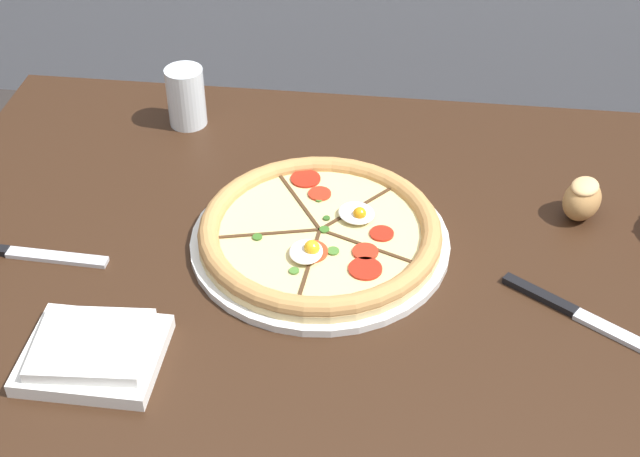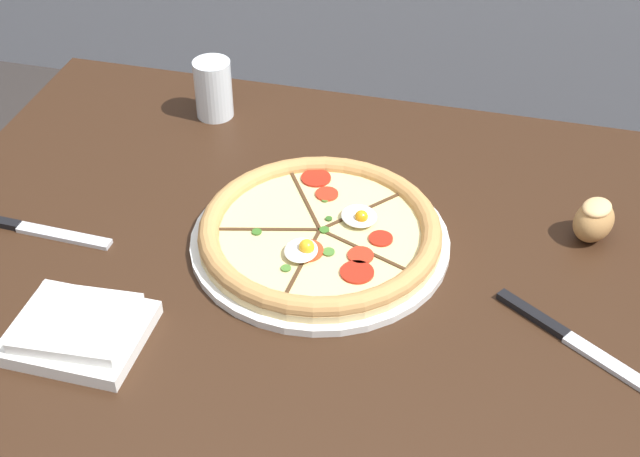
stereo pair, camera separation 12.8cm
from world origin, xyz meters
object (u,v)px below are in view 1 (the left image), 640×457
object	(u,v)px
napkin_folded	(93,351)
knife_spare	(588,319)
pizza	(320,234)
water_glass	(186,100)
bread_piece_near	(582,198)
knife_main	(19,253)
dining_table	(323,302)

from	to	relation	value
napkin_folded	knife_spare	size ratio (longest dim) A/B	0.76
pizza	water_glass	bearing A→B (deg)	131.76
bread_piece_near	knife_main	bearing A→B (deg)	-166.76
dining_table	napkin_folded	xyz separation A→B (m)	(-0.26, -0.25, 0.12)
pizza	knife_spare	bearing A→B (deg)	-17.05
pizza	bread_piece_near	bearing A→B (deg)	16.67
bread_piece_near	knife_main	size ratio (longest dim) A/B	0.35
dining_table	bread_piece_near	size ratio (longest dim) A/B	13.90
dining_table	water_glass	world-z (taller)	water_glass
water_glass	napkin_folded	bearing A→B (deg)	-88.61
napkin_folded	knife_spare	distance (m)	0.64
knife_main	knife_spare	distance (m)	0.80
dining_table	knife_main	xyz separation A→B (m)	(-0.43, -0.07, 0.11)
dining_table	napkin_folded	distance (m)	0.38
knife_spare	water_glass	size ratio (longest dim) A/B	2.17
dining_table	water_glass	distance (m)	0.44
dining_table	knife_main	size ratio (longest dim) A/B	4.80
pizza	dining_table	bearing A→B (deg)	-61.55
bread_piece_near	knife_main	world-z (taller)	bread_piece_near
water_glass	bread_piece_near	bearing A→B (deg)	-16.01
pizza	napkin_folded	distance (m)	0.37
bread_piece_near	water_glass	distance (m)	0.68
dining_table	water_glass	xyz separation A→B (m)	(-0.28, 0.31, 0.15)
bread_piece_near	knife_main	xyz separation A→B (m)	(-0.81, -0.19, -0.03)
pizza	bread_piece_near	distance (m)	0.40
pizza	water_glass	distance (m)	0.41
dining_table	pizza	distance (m)	0.13
dining_table	knife_main	world-z (taller)	knife_main
napkin_folded	knife_main	bearing A→B (deg)	133.12
bread_piece_near	knife_spare	world-z (taller)	bread_piece_near
bread_piece_near	pizza	bearing A→B (deg)	-163.33
napkin_folded	knife_main	size ratio (longest dim) A/B	0.67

